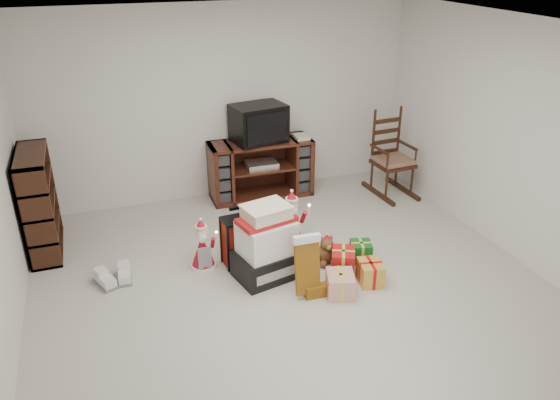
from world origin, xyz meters
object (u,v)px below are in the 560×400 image
at_px(gift_pile, 267,247).
at_px(red_suitcase, 243,240).
at_px(teddy_bear, 326,251).
at_px(mrs_claus_figurine, 202,249).
at_px(tv_stand, 261,169).
at_px(bookshelf, 39,205).
at_px(crt_television, 259,123).
at_px(sneaker_pair, 115,277).
at_px(rocking_chair, 390,164).
at_px(gift_cluster, 359,267).
at_px(santa_figurine, 291,224).

bearing_deg(gift_pile, red_suitcase, 102.42).
height_order(teddy_bear, mrs_claus_figurine, mrs_claus_figurine).
distance_m(tv_stand, mrs_claus_figurine, 1.91).
xyz_separation_m(bookshelf, mrs_claus_figurine, (1.57, -0.96, -0.33)).
height_order(gift_pile, crt_television, crt_television).
height_order(red_suitcase, teddy_bear, red_suitcase).
height_order(red_suitcase, sneaker_pair, red_suitcase).
xyz_separation_m(tv_stand, bookshelf, (-2.70, -0.57, 0.16)).
bearing_deg(crt_television, teddy_bear, -95.57).
bearing_deg(sneaker_pair, gift_pile, -27.18).
bearing_deg(crt_television, rocking_chair, -25.08).
bearing_deg(tv_stand, teddy_bear, -84.97).
bearing_deg(bookshelf, rocking_chair, 1.33).
xyz_separation_m(mrs_claus_figurine, gift_cluster, (1.45, -0.76, -0.08)).
relative_size(sneaker_pair, crt_television, 0.53).
distance_m(red_suitcase, teddy_bear, 0.89).
distance_m(tv_stand, teddy_bear, 1.90).
relative_size(tv_stand, red_suitcase, 2.14).
xyz_separation_m(tv_stand, crt_television, (-0.02, 0.00, 0.63)).
height_order(tv_stand, red_suitcase, tv_stand).
relative_size(mrs_claus_figurine, gift_cluster, 0.63).
xyz_separation_m(tv_stand, teddy_bear, (0.12, -1.88, -0.25)).
bearing_deg(gift_pile, mrs_claus_figurine, 133.32).
relative_size(red_suitcase, mrs_claus_figurine, 1.13).
bearing_deg(gift_pile, santa_figurine, 35.80).
relative_size(bookshelf, mrs_claus_figurine, 2.02).
bearing_deg(bookshelf, sneaker_pair, -54.97).
distance_m(rocking_chair, gift_cluster, 2.30).
xyz_separation_m(gift_pile, mrs_claus_figurine, (-0.58, 0.39, -0.13)).
relative_size(gift_pile, crt_television, 1.07).
bearing_deg(mrs_claus_figurine, crt_television, 53.78).
relative_size(red_suitcase, crt_television, 0.87).
distance_m(tv_stand, gift_cluster, 2.32).
bearing_deg(rocking_chair, red_suitcase, -158.60).
relative_size(bookshelf, rocking_chair, 0.96).
bearing_deg(sneaker_pair, red_suitcase, -15.42).
bearing_deg(mrs_claus_figurine, santa_figurine, 7.36).
distance_m(gift_pile, red_suitcase, 0.37).
height_order(tv_stand, gift_cluster, tv_stand).
bearing_deg(rocking_chair, santa_figurine, -156.35).
bearing_deg(gift_cluster, santa_figurine, 114.05).
relative_size(santa_figurine, mrs_claus_figurine, 1.18).
distance_m(bookshelf, crt_television, 2.78).
height_order(tv_stand, teddy_bear, tv_stand).
bearing_deg(red_suitcase, crt_television, 62.01).
height_order(gift_cluster, crt_television, crt_television).
bearing_deg(bookshelf, gift_cluster, -29.61).
height_order(sneaker_pair, gift_cluster, gift_cluster).
height_order(mrs_claus_figurine, crt_television, crt_television).
distance_m(gift_pile, teddy_bear, 0.71).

